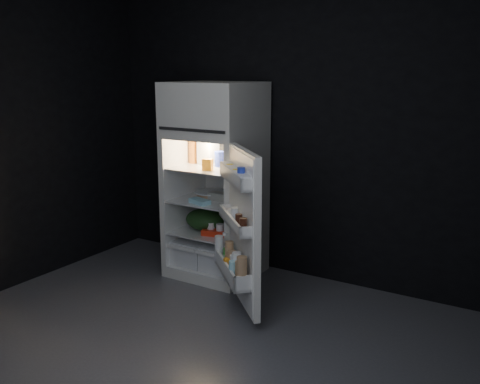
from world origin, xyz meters
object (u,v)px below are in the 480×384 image
Objects in this scene: fridge_door at (240,231)px; milk_jug at (208,151)px; refrigerator at (217,174)px; egg_carton at (223,197)px; yogurt_tray at (216,232)px.

fridge_door is 5.08× the size of milk_jug.
egg_carton is (0.11, -0.06, -0.19)m from refrigerator.
refrigerator is 0.96m from fridge_door.
fridge_door is 4.95× the size of yogurt_tray.
egg_carton is at bearing 70.38° from yogurt_tray.
milk_jug is at bearing 138.41° from fridge_door.
yogurt_tray is at bearing 138.81° from fridge_door.
refrigerator is 7.22× the size of yogurt_tray.
refrigerator reaches higher than yogurt_tray.
refrigerator is 0.23m from milk_jug.
egg_carton reaches higher than yogurt_tray.
refrigerator is 1.46× the size of fridge_door.
fridge_door reaches higher than egg_carton.
egg_carton is (0.23, -0.11, -0.38)m from milk_jug.
egg_carton is at bearing -30.37° from refrigerator.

